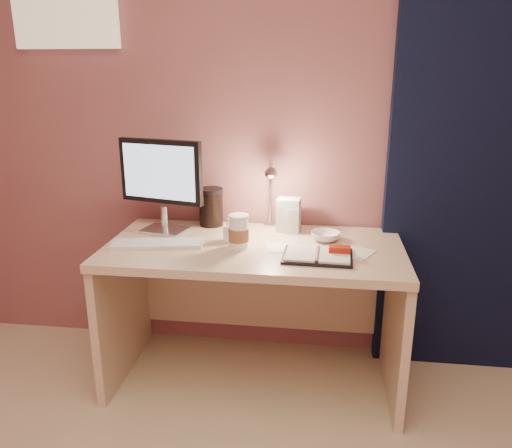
# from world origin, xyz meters

# --- Properties ---
(room) EXTENTS (3.50, 3.50, 3.50)m
(room) POSITION_xyz_m (0.95, 1.69, 1.14)
(room) COLOR #C6B28E
(room) RESTS_ON ground
(desk) EXTENTS (1.40, 0.70, 0.73)m
(desk) POSITION_xyz_m (0.00, 1.45, 0.50)
(desk) COLOR tan
(desk) RESTS_ON ground
(monitor) EXTENTS (0.44, 0.20, 0.47)m
(monitor) POSITION_xyz_m (-0.48, 1.52, 1.01)
(monitor) COLOR silver
(monitor) RESTS_ON desk
(keyboard) EXTENTS (0.44, 0.20, 0.02)m
(keyboard) POSITION_xyz_m (-0.45, 1.31, 0.74)
(keyboard) COLOR white
(keyboard) RESTS_ON desk
(planner) EXTENTS (0.31, 0.24, 0.05)m
(planner) POSITION_xyz_m (0.31, 1.26, 0.74)
(planner) COLOR black
(planner) RESTS_ON desk
(paper_a) EXTENTS (0.16, 0.16, 0.00)m
(paper_a) POSITION_xyz_m (0.13, 1.36, 0.73)
(paper_a) COLOR silver
(paper_a) RESTS_ON desk
(paper_b) EXTENTS (0.22, 0.22, 0.00)m
(paper_b) POSITION_xyz_m (0.46, 1.34, 0.73)
(paper_b) COLOR silver
(paper_b) RESTS_ON desk
(paper_c) EXTENTS (0.19, 0.19, 0.00)m
(paper_c) POSITION_xyz_m (0.31, 1.33, 0.73)
(paper_c) COLOR silver
(paper_c) RESTS_ON desk
(coffee_cup) EXTENTS (0.10, 0.10, 0.15)m
(coffee_cup) POSITION_xyz_m (-0.07, 1.35, 0.80)
(coffee_cup) COLOR white
(coffee_cup) RESTS_ON desk
(clear_cup) EXTENTS (0.07, 0.07, 0.13)m
(clear_cup) POSITION_xyz_m (0.17, 1.58, 0.80)
(clear_cup) COLOR white
(clear_cup) RESTS_ON desk
(bowl) EXTENTS (0.16, 0.16, 0.04)m
(bowl) POSITION_xyz_m (0.34, 1.49, 0.75)
(bowl) COLOR silver
(bowl) RESTS_ON desk
(lotion_bottle) EXTENTS (0.06, 0.06, 0.12)m
(lotion_bottle) POSITION_xyz_m (-0.13, 1.42, 0.79)
(lotion_bottle) COLOR white
(lotion_bottle) RESTS_ON desk
(dark_jar) EXTENTS (0.13, 0.13, 0.18)m
(dark_jar) POSITION_xyz_m (-0.27, 1.67, 0.82)
(dark_jar) COLOR black
(dark_jar) RESTS_ON desk
(product_box) EXTENTS (0.12, 0.10, 0.17)m
(product_box) POSITION_xyz_m (0.15, 1.62, 0.82)
(product_box) COLOR #BBBBB7
(product_box) RESTS_ON desk
(desk_lamp) EXTENTS (0.09, 0.21, 0.34)m
(desk_lamp) POSITION_xyz_m (0.03, 1.61, 0.94)
(desk_lamp) COLOR silver
(desk_lamp) RESTS_ON desk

